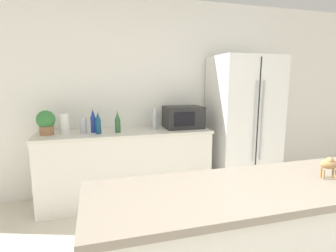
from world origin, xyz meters
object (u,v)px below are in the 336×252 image
at_px(refrigerator, 243,124).
at_px(back_bottle_4, 98,123).
at_px(paper_towel_roll, 64,124).
at_px(potted_plant, 46,122).
at_px(back_bottle_0, 93,121).
at_px(microwave, 183,117).
at_px(back_bottle_2, 83,123).
at_px(back_bottle_3, 154,118).
at_px(back_bottle_1, 118,122).
at_px(camel_figurine, 330,164).

xyz_separation_m(refrigerator, back_bottle_4, (-1.91, -0.04, 0.10)).
bearing_deg(paper_towel_roll, potted_plant, -171.52).
distance_m(refrigerator, back_bottle_0, 1.97).
height_order(microwave, back_bottle_2, microwave).
relative_size(potted_plant, back_bottle_2, 1.09).
relative_size(refrigerator, back_bottle_3, 5.83).
distance_m(potted_plant, back_bottle_1, 0.79).
distance_m(back_bottle_1, back_bottle_3, 0.47).
relative_size(back_bottle_0, back_bottle_4, 1.10).
height_order(refrigerator, potted_plant, refrigerator).
relative_size(back_bottle_1, camel_figurine, 1.82).
bearing_deg(paper_towel_roll, back_bottle_4, -19.43).
distance_m(refrigerator, back_bottle_3, 1.23).
distance_m(paper_towel_roll, back_bottle_1, 0.61).
bearing_deg(back_bottle_3, microwave, 0.60).
height_order(back_bottle_1, back_bottle_3, back_bottle_3).
bearing_deg(refrigerator, camel_figurine, -109.83).
bearing_deg(paper_towel_roll, back_bottle_0, -6.19).
bearing_deg(back_bottle_2, microwave, 0.36).
xyz_separation_m(back_bottle_1, camel_figurine, (0.95, -2.03, 0.04)).
bearing_deg(potted_plant, camel_figurine, -50.68).
height_order(potted_plant, camel_figurine, potted_plant).
relative_size(back_bottle_0, back_bottle_1, 1.12).
xyz_separation_m(refrigerator, camel_figurine, (-0.74, -2.06, 0.14)).
height_order(refrigerator, back_bottle_0, refrigerator).
height_order(refrigerator, back_bottle_1, refrigerator).
relative_size(refrigerator, back_bottle_2, 7.12).
bearing_deg(back_bottle_0, microwave, 0.89).
distance_m(back_bottle_3, camel_figurine, 2.18).
bearing_deg(microwave, back_bottle_4, -173.86).
relative_size(back_bottle_0, back_bottle_3, 0.92).
distance_m(paper_towel_roll, back_bottle_3, 1.06).
distance_m(microwave, camel_figurine, 2.13).
bearing_deg(paper_towel_roll, back_bottle_3, -1.15).
relative_size(back_bottle_2, back_bottle_4, 0.98).
height_order(paper_towel_roll, microwave, microwave).
relative_size(potted_plant, microwave, 0.58).
bearing_deg(back_bottle_3, potted_plant, -179.68).
height_order(refrigerator, back_bottle_3, refrigerator).
bearing_deg(potted_plant, back_bottle_0, -0.73).
relative_size(paper_towel_roll, back_bottle_0, 0.80).
xyz_separation_m(refrigerator, potted_plant, (-2.48, 0.06, 0.13)).
xyz_separation_m(potted_plant, camel_figurine, (1.73, -2.12, 0.01)).
distance_m(back_bottle_1, camel_figurine, 2.24).
bearing_deg(refrigerator, back_bottle_1, -179.20).
bearing_deg(microwave, back_bottle_1, -173.63).
xyz_separation_m(refrigerator, microwave, (-0.84, 0.07, 0.12)).
bearing_deg(camel_figurine, refrigerator, 70.17).
xyz_separation_m(paper_towel_roll, back_bottle_0, (0.32, -0.03, 0.02)).
distance_m(back_bottle_0, camel_figurine, 2.44).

